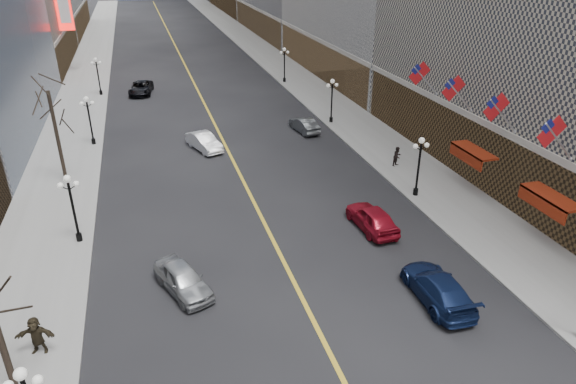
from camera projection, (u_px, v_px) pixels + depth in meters
sidewalk_east at (292, 75)px, 73.40m from camera, size 6.00×230.00×0.15m
sidewalk_west at (85, 88)px, 66.42m from camera, size 6.00×230.00×0.15m
lane_line at (186, 66)px, 78.57m from camera, size 0.25×200.00×0.02m
streetlamp_east_1 at (419, 161)px, 37.07m from camera, size 1.26×0.44×4.52m
streetlamp_east_2 at (332, 96)px, 52.61m from camera, size 1.26×0.44×4.52m
streetlamp_east_3 at (284, 61)px, 68.16m from camera, size 1.26×0.44×4.52m
streetlamp_west_1 at (72, 202)px, 31.18m from camera, size 1.26×0.44×4.52m
streetlamp_west_2 at (89, 115)px, 46.73m from camera, size 1.26×0.44×4.52m
streetlamp_west_3 at (98, 72)px, 62.27m from camera, size 1.26×0.44×4.52m
flag_2 at (554, 134)px, 29.11m from camera, size 2.87×0.12×2.87m
flag_3 at (498, 110)px, 33.43m from camera, size 2.87×0.12×2.87m
flag_4 at (455, 90)px, 37.75m from camera, size 2.87×0.12×2.87m
flag_5 at (421, 75)px, 42.07m from camera, size 2.87×0.12×2.87m
awning_b at (549, 199)px, 31.15m from camera, size 1.40×4.00×0.93m
awning_c at (472, 152)px, 38.06m from camera, size 1.40×4.00×0.93m
tree_west_far at (51, 105)px, 37.93m from camera, size 3.60×3.60×7.92m
car_nb_near at (183, 279)px, 27.61m from camera, size 3.31×4.86×1.54m
car_nb_mid at (204, 142)px, 46.68m from camera, size 3.05×4.89×1.52m
car_nb_far at (141, 88)px, 63.95m from camera, size 3.39×5.86×1.53m
car_sb_near at (438, 288)px, 26.91m from camera, size 2.38×5.48×1.57m
car_sb_mid at (372, 218)px, 33.69m from camera, size 2.24×4.92×1.64m
car_sb_far at (304, 125)px, 51.15m from camera, size 2.15×4.50×1.42m
ped_east_walk at (397, 156)px, 42.92m from camera, size 0.92×0.76×1.67m
ped_west_far at (36, 335)px, 23.19m from camera, size 1.84×0.90×1.91m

